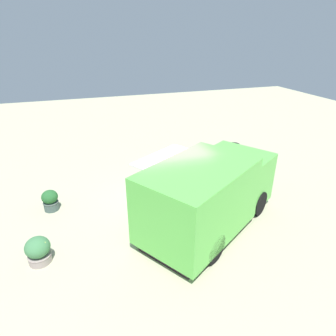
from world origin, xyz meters
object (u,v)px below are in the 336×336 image
object	(u,v)px
food_truck	(209,195)
planter_flowering_far	(50,200)
trash_bin	(234,151)
person_customer	(197,159)
planter_flowering_near	(38,250)

from	to	relation	value
food_truck	planter_flowering_far	size ratio (longest dim) A/B	7.15
planter_flowering_far	trash_bin	bearing A→B (deg)	103.38
food_truck	planter_flowering_far	world-z (taller)	food_truck
planter_flowering_far	trash_bin	size ratio (longest dim) A/B	0.92
person_customer	planter_flowering_near	xyz separation A→B (m)	(4.40, -6.50, 0.04)
person_customer	trash_bin	world-z (taller)	person_customer
trash_bin	planter_flowering_far	bearing A→B (deg)	-76.62
planter_flowering_far	planter_flowering_near	bearing A→B (deg)	-4.91
planter_flowering_far	food_truck	bearing A→B (deg)	62.01
food_truck	person_customer	world-z (taller)	food_truck
planter_flowering_near	trash_bin	xyz separation A→B (m)	(-4.59, 8.53, 0.02)
person_customer	food_truck	bearing A→B (deg)	-19.17
planter_flowering_far	trash_bin	distance (m)	8.54
trash_bin	planter_flowering_near	bearing A→B (deg)	-61.71
planter_flowering_near	planter_flowering_far	world-z (taller)	planter_flowering_near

